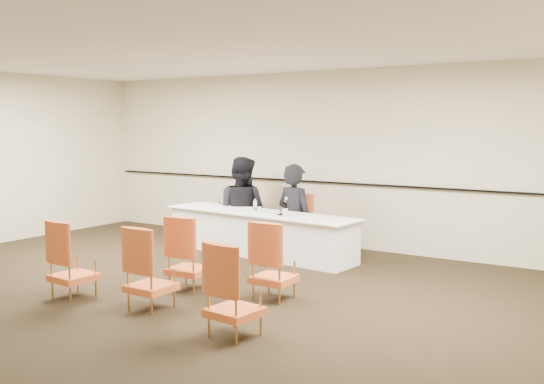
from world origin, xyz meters
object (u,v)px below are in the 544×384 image
(panelist_second, at_px, (241,213))
(drinking_glass, at_px, (259,210))
(aud_chair_back_right, at_px, (235,289))
(water_bottle, at_px, (255,206))
(panelist_main_chair, at_px, (295,223))
(aud_chair_front_mid, at_px, (189,253))
(aud_chair_back_left, at_px, (73,259))
(panelist_main, at_px, (295,222))
(aud_chair_back_mid, at_px, (151,268))
(coffee_cup, at_px, (285,213))
(panelist_second_chair, at_px, (241,217))
(aud_chair_front_right, at_px, (274,260))
(microphone, at_px, (281,206))
(panel_table, at_px, (259,233))

(panelist_second, distance_m, drinking_glass, 1.09)
(drinking_glass, xyz_separation_m, aud_chair_back_right, (1.88, -3.23, -0.27))
(water_bottle, relative_size, drinking_glass, 2.12)
(drinking_glass, bearing_deg, water_bottle, 163.19)
(panelist_main_chair, xyz_separation_m, aud_chair_front_mid, (0.07, -2.72, 0.00))
(drinking_glass, xyz_separation_m, aud_chair_back_left, (-0.57, -3.17, -0.27))
(panelist_main, distance_m, water_bottle, 0.75)
(panelist_main, height_order, aud_chair_front_mid, panelist_main)
(panelist_main_chair, height_order, aud_chair_back_mid, same)
(aud_chair_back_mid, bearing_deg, panelist_main, 94.26)
(aud_chair_back_left, distance_m, aud_chair_back_mid, 1.13)
(drinking_glass, height_order, coffee_cup, coffee_cup)
(panelist_second_chair, distance_m, aud_chair_back_mid, 3.93)
(coffee_cup, bearing_deg, drinking_glass, 165.64)
(water_bottle, relative_size, aud_chair_back_right, 0.22)
(panelist_main, bearing_deg, water_bottle, 62.23)
(aud_chair_back_mid, xyz_separation_m, aud_chair_back_right, (1.33, -0.22, 0.00))
(aud_chair_front_mid, bearing_deg, aud_chair_front_right, 4.50)
(coffee_cup, distance_m, aud_chair_back_mid, 2.87)
(aud_chair_back_left, bearing_deg, panelist_second, 98.22)
(panelist_main_chair, bearing_deg, panelist_main, 0.00)
(panelist_second, height_order, aud_chair_front_right, panelist_second)
(panelist_second_chair, height_order, microphone, microphone)
(aud_chair_front_mid, xyz_separation_m, aud_chair_back_mid, (0.17, -0.86, 0.00))
(panelist_second, height_order, drinking_glass, panelist_second)
(panelist_main_chair, height_order, panelist_second, panelist_second)
(aud_chair_back_mid, bearing_deg, panelist_second, 111.19)
(coffee_cup, height_order, aud_chair_back_left, aud_chair_back_left)
(panelist_main_chair, relative_size, aud_chair_back_left, 1.00)
(microphone, height_order, aud_chair_back_mid, microphone)
(drinking_glass, relative_size, aud_chair_back_left, 0.11)
(microphone, bearing_deg, panelist_main_chair, 101.85)
(panelist_main, distance_m, coffee_cup, 0.80)
(aud_chair_front_mid, height_order, aud_chair_back_mid, same)
(panel_table, xyz_separation_m, water_bottle, (-0.05, -0.04, 0.45))
(aud_chair_front_right, bearing_deg, panel_table, 125.95)
(aud_chair_back_mid, relative_size, aud_chair_back_right, 1.00)
(aud_chair_front_right, xyz_separation_m, aud_chair_back_mid, (-0.96, -1.07, 0.00))
(microphone, height_order, aud_chair_back_right, microphone)
(drinking_glass, bearing_deg, aud_chair_front_mid, -79.91)
(panelist_second, relative_size, coffee_cup, 15.66)
(aud_chair_front_mid, bearing_deg, aud_chair_back_left, -139.30)
(microphone, bearing_deg, aud_chair_back_mid, -85.38)
(coffee_cup, height_order, aud_chair_back_right, aud_chair_back_right)
(aud_chair_front_right, bearing_deg, panelist_main_chair, 113.46)
(microphone, relative_size, drinking_glass, 2.77)
(aud_chair_front_right, height_order, aud_chair_back_left, same)
(aud_chair_front_mid, distance_m, aud_chair_back_right, 1.85)
(coffee_cup, xyz_separation_m, aud_chair_back_mid, (-0.02, -2.86, -0.28))
(coffee_cup, xyz_separation_m, aud_chair_back_left, (-1.14, -3.03, -0.28))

